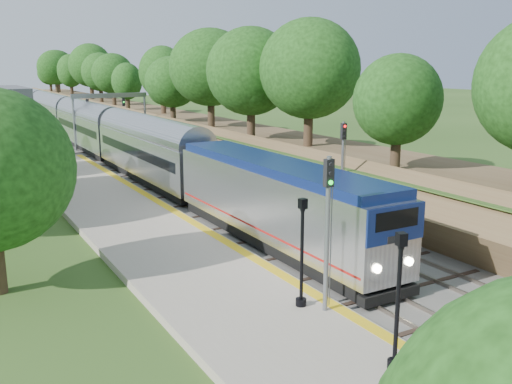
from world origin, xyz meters
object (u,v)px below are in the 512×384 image
signal_platform (328,218)px  signal_farside (343,160)px  lamppost_mid (397,310)px  train (89,131)px  lamppost_far (302,259)px  signal_gantry (110,106)px

signal_platform → signal_farside: signal_platform is taller
lamppost_mid → signal_farside: size_ratio=0.72×
signal_platform → signal_farside: (9.10, 10.72, -0.22)m
train → lamppost_far: 46.62m
train → lamppost_mid: (-3.59, -51.72, 0.08)m
train → lamppost_mid: lamppost_mid is taller
lamppost_mid → signal_farside: (9.79, 15.16, 1.45)m
signal_gantry → signal_farside: (3.73, -36.72, -1.07)m
lamppost_far → signal_farside: size_ratio=0.71×
lamppost_far → signal_platform: signal_platform is taller
lamppost_mid → signal_platform: signal_platform is taller
signal_gantry → lamppost_mid: signal_gantry is taller
lamppost_mid → signal_gantry: bearing=83.3°
signal_platform → train: bearing=86.5°
lamppost_far → lamppost_mid: bearing=-91.6°
signal_farside → lamppost_mid: bearing=-122.9°
lamppost_mid → lamppost_far: lamppost_mid is taller
train → lamppost_mid: bearing=-94.0°
signal_gantry → signal_platform: 47.75m
lamppost_mid → signal_platform: 4.79m
signal_farside → signal_platform: bearing=-130.3°
signal_gantry → signal_platform: (-5.37, -47.44, -0.85)m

